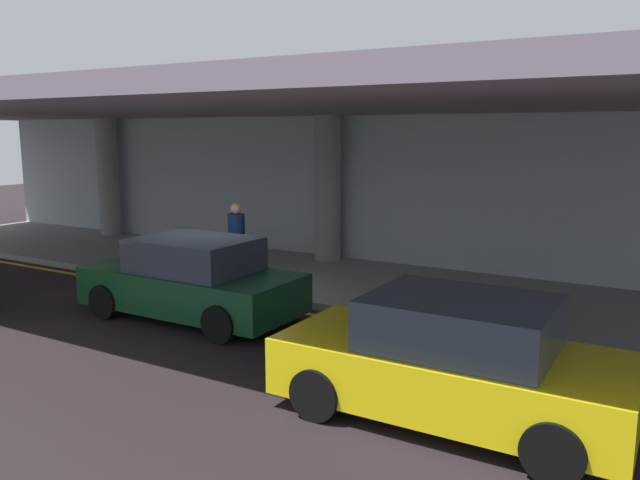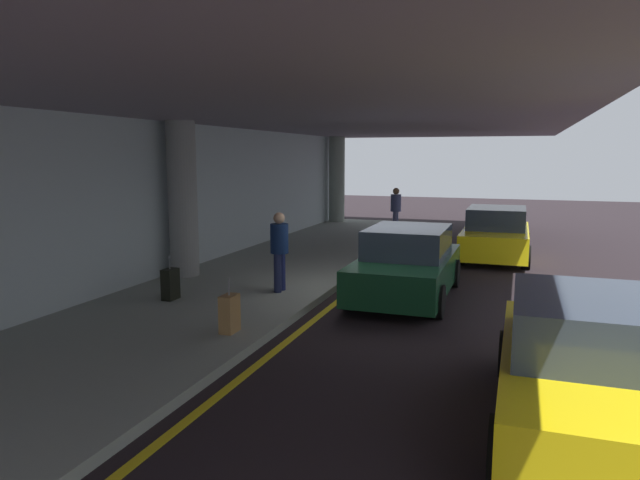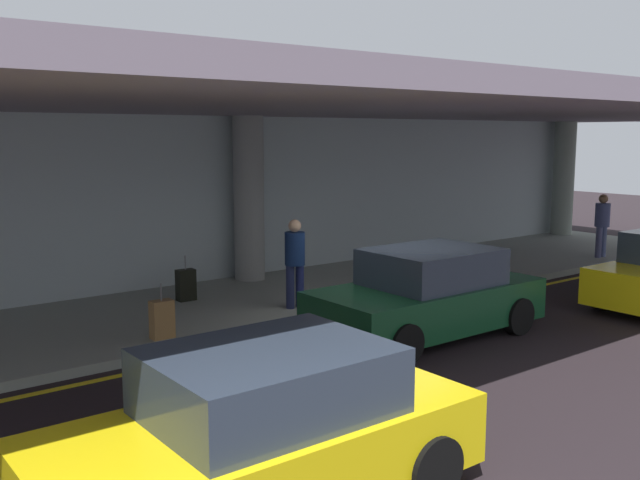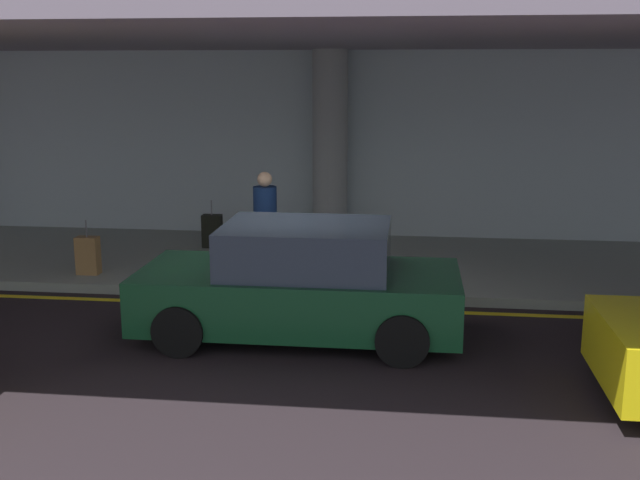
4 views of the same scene
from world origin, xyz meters
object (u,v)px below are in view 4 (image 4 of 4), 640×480
at_px(traveler_with_luggage, 265,216).
at_px(suitcase_upright_secondary, 212,231).
at_px(suitcase_upright_primary, 88,255).
at_px(car_dark_green, 301,284).
at_px(support_column_left_mid, 330,146).

bearing_deg(traveler_with_luggage, suitcase_upright_secondary, -83.37).
bearing_deg(suitcase_upright_secondary, suitcase_upright_primary, -137.30).
xyz_separation_m(traveler_with_luggage, suitcase_upright_secondary, (-1.37, 1.78, -0.65)).
relative_size(suitcase_upright_primary, suitcase_upright_secondary, 1.00).
relative_size(traveler_with_luggage, suitcase_upright_secondary, 1.87).
relative_size(traveler_with_luggage, suitcase_upright_primary, 1.87).
relative_size(car_dark_green, suitcase_upright_primary, 4.56).
height_order(support_column_left_mid, suitcase_upright_secondary, support_column_left_mid).
xyz_separation_m(car_dark_green, suitcase_upright_primary, (-3.83, 2.17, -0.25)).
distance_m(support_column_left_mid, traveler_with_luggage, 3.02).
xyz_separation_m(support_column_left_mid, suitcase_upright_primary, (-3.63, -3.15, -1.51)).
distance_m(suitcase_upright_primary, suitcase_upright_secondary, 2.62).
bearing_deg(car_dark_green, suitcase_upright_secondary, 114.30).
height_order(traveler_with_luggage, suitcase_upright_primary, traveler_with_luggage).
bearing_deg(traveler_with_luggage, car_dark_green, 79.73).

